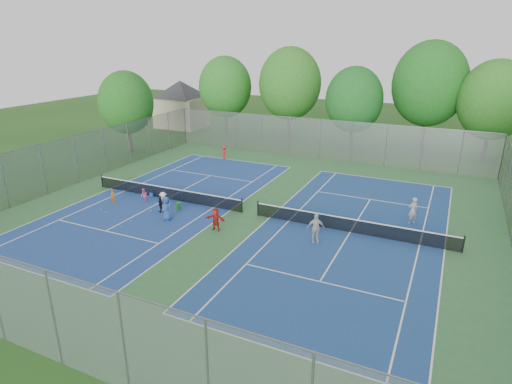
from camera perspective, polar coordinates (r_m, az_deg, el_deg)
ground at (r=29.62m, az=-0.82°, el=-2.96°), size 120.00×120.00×0.00m
court_pad at (r=29.62m, az=-0.82°, el=-2.95°), size 32.00×32.00×0.01m
court_left at (r=33.08m, az=-11.80°, el=-0.88°), size 10.97×23.77×0.01m
court_right at (r=27.54m, az=12.45°, el=-5.25°), size 10.97×23.77×0.01m
net_left at (r=32.93m, az=-11.85°, el=-0.17°), size 12.87×0.10×0.91m
net_right at (r=27.36m, az=12.52°, el=-4.42°), size 12.87×0.10×0.91m
fence_north at (r=43.33m, az=8.52°, el=6.96°), size 32.00×0.10×4.00m
fence_south at (r=17.50m, az=-25.32°, el=-15.05°), size 32.00×0.10×4.00m
fence_west at (r=38.41m, az=-22.89°, el=3.96°), size 0.10×32.00×4.00m
house at (r=59.71m, az=-10.02°, el=12.52°), size 11.03×11.03×7.30m
tree_nw at (r=53.60m, az=-4.13°, el=13.77°), size 6.40×6.40×9.58m
tree_nl at (r=51.08m, az=4.54°, el=14.20°), size 7.20×7.20×10.69m
tree_nc at (r=47.02m, az=12.95°, el=11.89°), size 6.00×6.00×8.85m
tree_nr at (r=48.84m, az=22.14°, el=13.20°), size 7.60×7.60×11.42m
tree_ne at (r=46.97m, az=29.18°, el=10.63°), size 6.60×6.60×9.77m
tree_side_w at (r=46.83m, az=-16.93°, el=11.33°), size 5.60×5.60×8.47m
ball_crate at (r=33.94m, az=-13.62°, el=-0.27°), size 0.37×0.37×0.28m
ball_hopper at (r=30.76m, az=-10.26°, el=-1.87°), size 0.36×0.36×0.53m
student_a at (r=32.93m, az=-18.54°, el=-0.60°), size 0.44×0.31×1.12m
student_b at (r=32.60m, az=-14.71°, el=-0.46°), size 0.64×0.59×1.07m
student_c at (r=30.67m, az=-12.24°, el=-1.23°), size 1.02×0.83×1.38m
student_d at (r=30.49m, az=-12.62°, el=-1.68°), size 0.70×0.50×1.10m
student_e at (r=29.01m, az=-11.85°, el=-2.16°), size 0.88×0.65×1.64m
student_f at (r=27.04m, az=-5.42°, el=-3.65°), size 1.41×0.56×1.48m
child_far_baseline at (r=43.17m, az=-4.24°, el=5.25°), size 0.95×0.68×1.33m
instructor at (r=29.63m, az=20.19°, el=-2.33°), size 0.79×0.76×1.82m
teen_court_b at (r=25.57m, az=7.94°, el=-4.79°), size 1.14×0.88×1.80m
tennis_ball_0 at (r=30.45m, az=-10.70°, el=-2.60°), size 0.07×0.07×0.07m
tennis_ball_1 at (r=30.49m, az=-11.46°, el=-2.62°), size 0.07×0.07×0.07m
tennis_ball_2 at (r=30.28m, az=-22.89°, el=-4.02°), size 0.07×0.07×0.07m
tennis_ball_3 at (r=32.26m, az=-19.98°, el=-2.20°), size 0.07×0.07×0.07m
tennis_ball_4 at (r=31.59m, az=-19.43°, el=-2.59°), size 0.07×0.07×0.07m
tennis_ball_5 at (r=27.30m, az=-11.11°, el=-5.34°), size 0.07×0.07×0.07m
tennis_ball_6 at (r=31.02m, az=-13.86°, el=-2.42°), size 0.07×0.07×0.07m
tennis_ball_7 at (r=31.57m, az=-13.79°, el=-2.02°), size 0.07×0.07×0.07m
tennis_ball_8 at (r=29.61m, az=-16.24°, el=-3.74°), size 0.07×0.07×0.07m
tennis_ball_9 at (r=28.79m, az=-17.46°, el=-4.55°), size 0.07×0.07×0.07m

